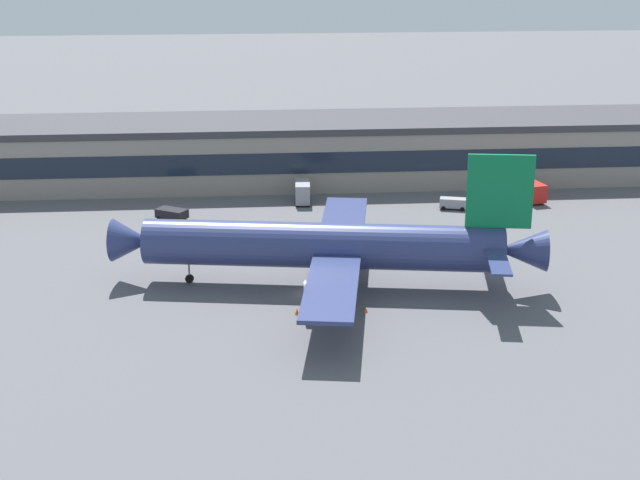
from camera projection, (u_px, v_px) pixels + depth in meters
ground_plane at (311, 294)px, 120.82m from camera, size 600.00×600.00×0.00m
terminal_building at (288, 150)px, 172.04m from camera, size 156.26×19.15×11.33m
airliner at (330, 246)px, 121.58m from camera, size 55.79×47.59×17.89m
fuel_truck at (528, 189)px, 161.47m from camera, size 4.60×8.81×3.35m
follow_me_car at (454, 203)px, 156.29m from camera, size 4.75×3.03×1.85m
stair_truck at (303, 192)px, 159.48m from camera, size 2.77×6.14×3.55m
pushback_tractor at (171, 213)px, 150.83m from camera, size 5.45×4.76×1.75m
traffic_cone_0 at (366, 310)px, 115.06m from camera, size 0.52×0.52×0.65m
traffic_cone_1 at (297, 312)px, 114.42m from camera, size 0.60×0.60×0.75m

